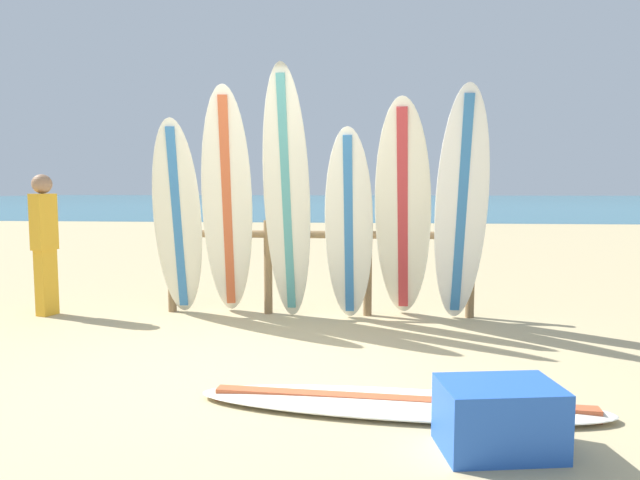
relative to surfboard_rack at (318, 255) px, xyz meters
name	(u,v)px	position (x,y,z in m)	size (l,w,h in m)	color
ground_plane	(241,374)	(-0.38, -2.01, -0.65)	(120.00, 120.00, 0.00)	tan
ocean_water	(362,200)	(-0.38, 55.99, -0.65)	(120.00, 80.00, 0.01)	teal
surfboard_rack	(318,255)	(0.00, 0.00, 0.00)	(3.33, 0.09, 1.02)	olive
surfboard_leaning_far_left	(178,221)	(-1.43, -0.30, 0.38)	(0.60, 0.78, 2.06)	silver
surfboard_leaning_left	(227,206)	(-0.91, -0.28, 0.53)	(0.66, 0.98, 2.35)	white
surfboard_leaning_center_left	(287,197)	(-0.27, -0.39, 0.62)	(0.49, 0.70, 2.54)	silver
surfboard_leaning_center	(349,227)	(0.35, -0.35, 0.33)	(0.50, 0.59, 1.96)	white
surfboard_leaning_center_right	(403,215)	(0.88, -0.32, 0.45)	(0.66, 1.10, 2.20)	white
surfboard_leaning_right	(461,209)	(1.45, -0.36, 0.51)	(0.52, 0.77, 2.33)	white
surfboard_lying_on_sand	(399,404)	(0.75, -2.57, -0.62)	(2.58, 0.69, 0.08)	white
beachgoer_standing	(44,238)	(-2.90, -0.29, 0.18)	(0.22, 0.28, 1.51)	gold
small_boat_offshore	(175,206)	(-11.07, 26.78, -0.39)	(2.43, 2.21, 0.71)	#B22D28
cooler_box	(499,417)	(1.23, -3.08, -0.47)	(0.60, 0.40, 0.36)	blue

